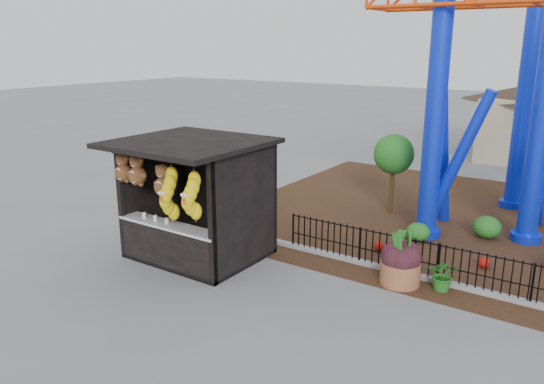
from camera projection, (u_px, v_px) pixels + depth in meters
The scene contains 9 objects.
ground at pixel (266, 301), 11.59m from camera, with size 120.00×120.00×0.00m, color slate.
mulch_bed at pixel (530, 233), 15.77m from camera, with size 18.00×12.00×0.02m, color #331E11.
curb at pixel (491, 294), 11.78m from camera, with size 18.00×0.18×0.12m, color gray.
prize_booth at pixel (190, 202), 13.52m from camera, with size 3.50×3.40×3.12m.
picket_fence at pixel (538, 286), 11.18m from camera, with size 12.20×0.06×1.00m, color black, non-canonical shape.
terracotta_planter at pixel (400, 273), 12.35m from camera, with size 0.93×0.93×0.57m, color #995A37.
planter_foliage at pixel (402, 249), 12.19m from camera, with size 0.70×0.70×0.64m, color black.
potted_plant at pixel (444, 275), 11.99m from camera, with size 0.69×0.60×0.77m, color #225619.
landscaping at pixel (541, 252), 13.51m from camera, with size 7.99×3.31×0.70m.
Camera 1 is at (6.04, -8.62, 5.41)m, focal length 35.00 mm.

